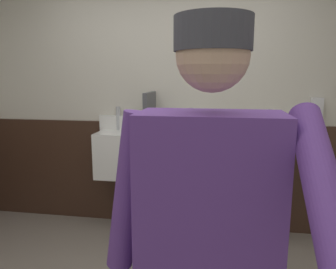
{
  "coord_description": "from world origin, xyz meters",
  "views": [
    {
      "loc": [
        0.49,
        -1.53,
        1.55
      ],
      "look_at": [
        0.23,
        0.06,
        1.25
      ],
      "focal_mm": 33.95,
      "sensor_mm": 36.0,
      "label": 1
    }
  ],
  "objects_px": {
    "urinal_left": "(116,154)",
    "soap_dispenser": "(317,107)",
    "urinal_right": "(269,160)",
    "urinal_middle": "(189,157)",
    "person": "(208,237)"
  },
  "relations": [
    {
      "from": "urinal_left",
      "to": "soap_dispenser",
      "type": "relative_size",
      "value": 6.89
    },
    {
      "from": "urinal_right",
      "to": "soap_dispenser",
      "type": "xyz_separation_m",
      "value": [
        0.41,
        0.12,
        0.49
      ]
    },
    {
      "from": "urinal_middle",
      "to": "urinal_right",
      "type": "height_order",
      "value": "same"
    },
    {
      "from": "urinal_right",
      "to": "person",
      "type": "xyz_separation_m",
      "value": [
        -0.5,
        -2.01,
        0.24
      ]
    },
    {
      "from": "urinal_right",
      "to": "soap_dispenser",
      "type": "bearing_deg",
      "value": 16.21
    },
    {
      "from": "urinal_middle",
      "to": "soap_dispenser",
      "type": "relative_size",
      "value": 6.89
    },
    {
      "from": "urinal_left",
      "to": "urinal_middle",
      "type": "relative_size",
      "value": 1.0
    },
    {
      "from": "urinal_middle",
      "to": "person",
      "type": "height_order",
      "value": "person"
    },
    {
      "from": "urinal_middle",
      "to": "person",
      "type": "distance_m",
      "value": 2.04
    },
    {
      "from": "urinal_left",
      "to": "urinal_middle",
      "type": "distance_m",
      "value": 0.75
    },
    {
      "from": "urinal_left",
      "to": "person",
      "type": "distance_m",
      "value": 2.26
    },
    {
      "from": "person",
      "to": "urinal_left",
      "type": "bearing_deg",
      "value": 116.49
    },
    {
      "from": "person",
      "to": "urinal_middle",
      "type": "bearing_deg",
      "value": 97.14
    },
    {
      "from": "urinal_left",
      "to": "urinal_right",
      "type": "relative_size",
      "value": 1.0
    },
    {
      "from": "urinal_middle",
      "to": "urinal_right",
      "type": "xyz_separation_m",
      "value": [
        0.75,
        0.0,
        0.0
      ]
    }
  ]
}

